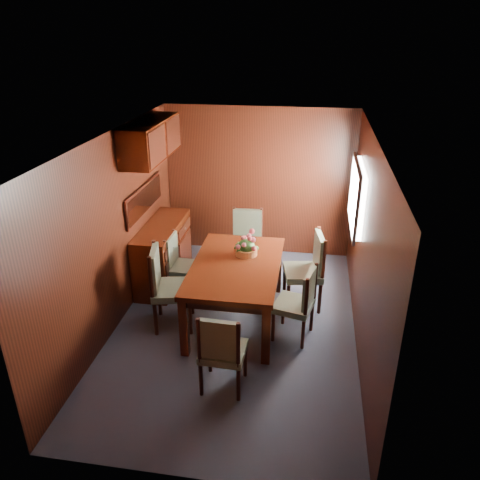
% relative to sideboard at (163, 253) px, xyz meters
% --- Properties ---
extents(ground, '(4.50, 4.50, 0.00)m').
position_rel_sideboard_xyz_m(ground, '(1.25, -1.00, -0.45)').
color(ground, '#353949').
rests_on(ground, ground).
extents(room_shell, '(3.06, 4.52, 2.41)m').
position_rel_sideboard_xyz_m(room_shell, '(1.15, -0.67, 1.18)').
color(room_shell, black).
rests_on(room_shell, ground).
extents(sideboard, '(0.48, 1.40, 0.90)m').
position_rel_sideboard_xyz_m(sideboard, '(0.00, 0.00, 0.00)').
color(sideboard, '#371106').
rests_on(sideboard, ground).
extents(dining_table, '(1.09, 1.73, 0.81)m').
position_rel_sideboard_xyz_m(dining_table, '(1.23, -0.85, 0.25)').
color(dining_table, '#371106').
rests_on(dining_table, ground).
extents(chair_left_near, '(0.59, 0.60, 1.08)m').
position_rel_sideboard_xyz_m(chair_left_near, '(0.39, -1.10, 0.15)').
color(chair_left_near, black).
rests_on(chair_left_near, ground).
extents(chair_left_far, '(0.43, 0.45, 0.91)m').
position_rel_sideboard_xyz_m(chair_left_far, '(0.34, -0.34, 0.06)').
color(chair_left_far, black).
rests_on(chair_left_far, ground).
extents(chair_right_near, '(0.53, 0.54, 0.95)m').
position_rel_sideboard_xyz_m(chair_right_near, '(2.05, -1.11, 0.08)').
color(chair_right_near, black).
rests_on(chair_right_near, ground).
extents(chair_right_far, '(0.57, 0.58, 1.07)m').
position_rel_sideboard_xyz_m(chair_right_far, '(2.13, -0.34, 0.14)').
color(chair_right_far, black).
rests_on(chair_right_far, ground).
extents(chair_head, '(0.47, 0.45, 0.95)m').
position_rel_sideboard_xyz_m(chair_head, '(1.30, -2.16, 0.08)').
color(chair_head, black).
rests_on(chair_head, ground).
extents(chair_foot, '(0.50, 0.48, 1.00)m').
position_rel_sideboard_xyz_m(chair_foot, '(1.17, 0.48, 0.11)').
color(chair_foot, black).
rests_on(chair_foot, ground).
extents(flower_centerpiece, '(0.31, 0.31, 0.31)m').
position_rel_sideboard_xyz_m(flower_centerpiece, '(1.32, -0.57, 0.51)').
color(flower_centerpiece, '#CC7A3E').
rests_on(flower_centerpiece, dining_table).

